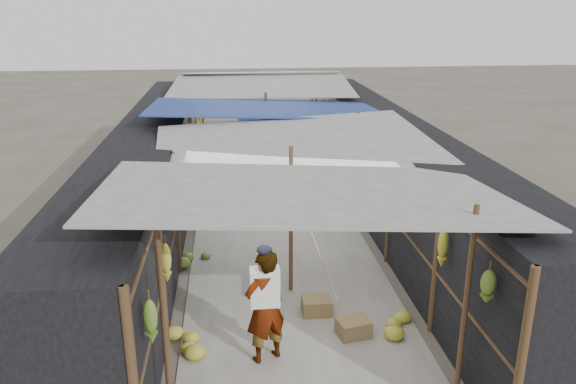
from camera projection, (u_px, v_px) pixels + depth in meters
name	position (u px, v px, depth m)	size (l,w,h in m)	color
aisle_slab	(274.00, 219.00, 13.16)	(3.60, 16.00, 0.02)	#9E998E
stall_left	(154.00, 176.00, 12.53)	(1.40, 15.00, 2.30)	black
stall_right	(389.00, 169.00, 13.07)	(1.40, 15.00, 2.30)	black
crate_near	(317.00, 306.00, 9.06)	(0.47, 0.38, 0.28)	olive
crate_mid	(353.00, 328.00, 8.45)	(0.47, 0.37, 0.28)	olive
crate_back	(251.00, 168.00, 16.81)	(0.44, 0.36, 0.28)	olive
black_basin	(319.00, 176.00, 16.14)	(0.62, 0.62, 0.18)	black
vendor_elderly	(265.00, 307.00, 7.68)	(0.61, 0.40, 1.68)	silver
shopper_blue	(247.00, 160.00, 15.45)	(0.71, 0.55, 1.46)	#1E3197
vendor_seated	(298.00, 169.00, 15.74)	(0.54, 0.31, 0.83)	#4D4743
market_canopy	(274.00, 115.00, 12.72)	(5.62, 15.20, 2.77)	brown
hanging_bananas	(267.00, 154.00, 12.27)	(3.95, 14.14, 0.83)	olive
floor_bananas	(248.00, 212.00, 13.17)	(4.00, 9.94, 0.35)	olive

